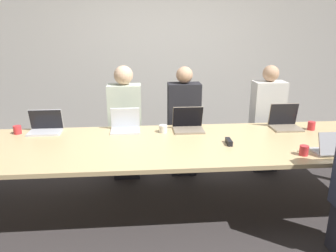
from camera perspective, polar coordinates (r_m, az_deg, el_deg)
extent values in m
plane|color=#383333|center=(3.61, 1.65, -14.06)|extent=(24.00, 24.00, 0.00)
cube|color=beige|center=(5.17, -0.83, 11.97)|extent=(12.00, 0.06, 2.80)
cube|color=#D6B77F|center=(3.29, 1.76, -3.30)|extent=(4.58, 1.23, 0.04)
cube|color=gray|center=(3.95, 19.90, -0.38)|extent=(0.32, 0.25, 0.02)
cube|color=gray|center=(4.01, 19.42, 1.99)|extent=(0.33, 0.05, 0.26)
cube|color=black|center=(4.00, 19.48, 1.92)|extent=(0.32, 0.05, 0.25)
cube|color=#2D2D38|center=(4.60, 16.29, -4.51)|extent=(0.32, 0.24, 0.45)
cube|color=silver|center=(4.42, 16.93, 2.68)|extent=(0.40, 0.24, 0.74)
sphere|color=tan|center=(4.33, 17.48, 8.73)|extent=(0.20, 0.20, 0.20)
cylinder|color=red|center=(4.02, 23.69, 0.04)|extent=(0.08, 0.08, 0.09)
cube|color=gray|center=(3.65, 3.62, -0.74)|extent=(0.33, 0.25, 0.02)
cube|color=gray|center=(3.70, 3.45, 1.65)|extent=(0.34, 0.09, 0.24)
cube|color=black|center=(3.69, 3.47, 1.56)|extent=(0.33, 0.09, 0.24)
cube|color=#2D2D38|center=(4.30, 2.67, -5.32)|extent=(0.32, 0.24, 0.45)
cube|color=#232328|center=(4.11, 2.78, 2.36)|extent=(0.40, 0.24, 0.74)
sphere|color=tan|center=(4.02, 2.88, 8.88)|extent=(0.20, 0.20, 0.20)
cylinder|color=white|center=(3.60, -0.85, -0.48)|extent=(0.09, 0.09, 0.08)
cube|color=silver|center=(3.82, -20.64, -1.05)|extent=(0.35, 0.23, 0.02)
cube|color=silver|center=(3.87, -20.46, 1.14)|extent=(0.35, 0.06, 0.23)
cube|color=black|center=(3.86, -20.49, 1.06)|extent=(0.35, 0.06, 0.22)
cylinder|color=red|center=(3.90, -24.75, -0.61)|extent=(0.08, 0.08, 0.09)
cube|color=silver|center=(3.65, -7.45, -0.86)|extent=(0.32, 0.23, 0.02)
cube|color=silver|center=(3.71, -7.46, 1.49)|extent=(0.32, 0.05, 0.23)
cube|color=silver|center=(3.70, -7.46, 1.41)|extent=(0.32, 0.05, 0.23)
cube|color=#2D2D38|center=(4.24, -7.18, -5.81)|extent=(0.32, 0.24, 0.45)
cube|color=beige|center=(4.04, -7.50, 1.97)|extent=(0.40, 0.24, 0.74)
sphere|color=beige|center=(3.95, -7.77, 8.76)|extent=(0.23, 0.23, 0.23)
cube|color=#B7B7BC|center=(3.40, 26.61, -4.02)|extent=(0.34, 0.20, 0.02)
cylinder|color=red|center=(3.22, 22.59, -3.95)|extent=(0.08, 0.08, 0.09)
cube|color=black|center=(3.30, 10.55, -2.71)|extent=(0.05, 0.15, 0.05)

